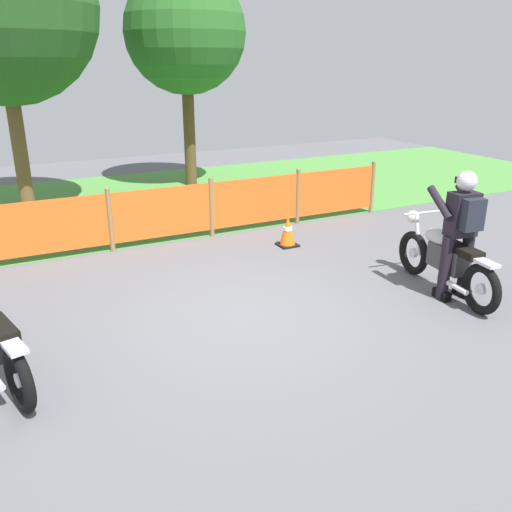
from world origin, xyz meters
TOP-DOWN VIEW (x-y plane):
  - ground at (0.00, 0.00)m, footprint 24.00×24.00m
  - grass_verge at (0.00, 6.11)m, footprint 24.00×6.15m
  - barrier_fence at (0.00, 3.04)m, footprint 8.93×0.08m
  - tree_near_left at (2.03, 7.16)m, footprint 2.81×2.81m
  - motorcycle_lead at (2.73, -0.64)m, footprint 0.63×2.04m
  - rider_lead at (2.70, -0.86)m, footprint 0.60×0.72m
  - traffic_cone at (1.82, 1.96)m, footprint 0.32×0.32m

SIDE VIEW (x-z plane):
  - ground at x=0.00m, z-range -0.02..0.00m
  - grass_verge at x=0.00m, z-range 0.00..0.01m
  - traffic_cone at x=1.82m, z-range -0.01..0.52m
  - motorcycle_lead at x=2.73m, z-range -0.01..0.95m
  - barrier_fence at x=0.00m, z-range 0.01..1.06m
  - rider_lead at x=2.70m, z-range 0.11..1.80m
  - tree_near_left at x=2.03m, z-range 1.07..6.05m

